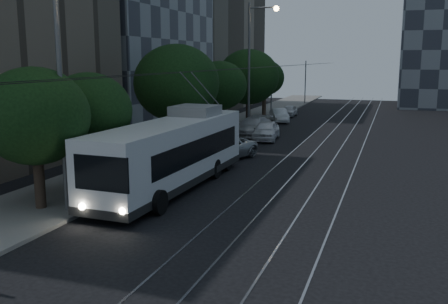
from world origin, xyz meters
TOP-DOWN VIEW (x-y plane):
  - ground at (0.00, 0.00)m, footprint 120.00×120.00m
  - sidewalk at (-7.50, 20.00)m, footprint 5.00×90.00m
  - tram_rails at (2.50, 20.00)m, footprint 4.52×90.00m
  - overhead_wires at (-4.97, 20.00)m, footprint 2.23×90.00m
  - trolleybus at (-3.36, 1.82)m, footprint 3.07×12.81m
  - pickup_silver at (-3.39, 9.15)m, footprint 3.96×5.59m
  - car_white_a at (-2.70, 17.69)m, footprint 2.21×4.58m
  - car_white_b at (-4.30, 19.58)m, footprint 2.53×5.32m
  - car_white_c at (-4.21, 29.00)m, footprint 2.87×4.31m
  - car_white_d at (-4.30, 34.42)m, footprint 1.54×3.63m
  - tree_0 at (-7.00, -3.47)m, footprint 4.41×4.41m
  - tree_1 at (-7.00, 0.31)m, footprint 4.07×4.07m
  - tree_2 at (-6.50, 9.32)m, footprint 5.47×5.47m
  - tree_3 at (-6.50, 17.52)m, footprint 4.32×4.32m
  - tree_4 at (-6.50, 25.67)m, footprint 5.76×5.76m
  - tree_5 at (-7.00, 33.69)m, footprint 4.35×4.35m
  - streetlamp_near at (-5.38, -3.36)m, footprint 2.26×0.44m
  - streetlamp_far at (-4.78, 21.35)m, footprint 2.60×0.44m

SIDE VIEW (x-z plane):
  - ground at x=0.00m, z-range 0.00..0.00m
  - tram_rails at x=2.50m, z-range 0.00..0.02m
  - sidewalk at x=-7.50m, z-range 0.00..0.15m
  - car_white_d at x=-4.30m, z-range 0.00..1.22m
  - car_white_c at x=-4.21m, z-range 0.00..1.34m
  - pickup_silver at x=-3.39m, z-range 0.00..1.42m
  - car_white_b at x=-4.30m, z-range 0.00..1.50m
  - car_white_a at x=-2.70m, z-range 0.00..1.51m
  - trolleybus at x=-3.36m, z-range -1.06..4.57m
  - overhead_wires at x=-4.97m, z-range 0.47..6.47m
  - tree_1 at x=-7.00m, z-range 0.98..6.64m
  - tree_0 at x=-7.00m, z-range 0.98..6.96m
  - tree_3 at x=-6.50m, z-range 1.10..7.22m
  - tree_5 at x=-7.00m, z-range 1.11..7.29m
  - tree_4 at x=-6.50m, z-range 0.99..8.18m
  - tree_2 at x=-6.50m, z-range 1.13..8.34m
  - streetlamp_near at x=-5.38m, z-range 0.99..10.23m
  - streetlamp_far at x=-4.78m, z-range 1.06..11.92m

